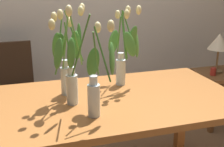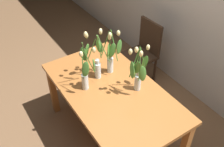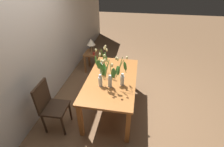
{
  "view_description": "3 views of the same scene",
  "coord_description": "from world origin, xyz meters",
  "px_view_note": "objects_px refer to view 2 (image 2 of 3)",
  "views": [
    {
      "loc": [
        -0.51,
        -1.64,
        1.45
      ],
      "look_at": [
        -0.01,
        -0.03,
        0.91
      ],
      "focal_mm": 47.19,
      "sensor_mm": 36.0,
      "label": 1
    },
    {
      "loc": [
        1.64,
        -1.07,
        2.56
      ],
      "look_at": [
        -0.08,
        0.06,
        0.87
      ],
      "focal_mm": 41.69,
      "sensor_mm": 36.0,
      "label": 2
    },
    {
      "loc": [
        -2.39,
        -0.43,
        2.42
      ],
      "look_at": [
        -0.1,
        -0.02,
        0.91
      ],
      "focal_mm": 25.52,
      "sensor_mm": 36.0,
      "label": 3
    }
  ],
  "objects_px": {
    "tulip_vase_3": "(138,73)",
    "dining_chair": "(144,50)",
    "tulip_vase_0": "(110,56)",
    "tulip_vase_2": "(86,72)",
    "tulip_vase_1": "(98,60)",
    "dining_table": "(112,96)"
  },
  "relations": [
    {
      "from": "tulip_vase_3",
      "to": "dining_table",
      "type": "bearing_deg",
      "value": -125.26
    },
    {
      "from": "tulip_vase_1",
      "to": "tulip_vase_3",
      "type": "xyz_separation_m",
      "value": [
        0.41,
        0.21,
        0.01
      ]
    },
    {
      "from": "dining_table",
      "to": "dining_chair",
      "type": "xyz_separation_m",
      "value": [
        -0.64,
        0.94,
        -0.12
      ]
    },
    {
      "from": "tulip_vase_1",
      "to": "tulip_vase_3",
      "type": "relative_size",
      "value": 1.02
    },
    {
      "from": "tulip_vase_1",
      "to": "dining_chair",
      "type": "relative_size",
      "value": 0.61
    },
    {
      "from": "tulip_vase_3",
      "to": "tulip_vase_2",
      "type": "bearing_deg",
      "value": -127.97
    },
    {
      "from": "tulip_vase_3",
      "to": "dining_chair",
      "type": "bearing_deg",
      "value": 136.92
    },
    {
      "from": "tulip_vase_2",
      "to": "dining_chair",
      "type": "xyz_separation_m",
      "value": [
        -0.47,
        1.14,
        -0.42
      ]
    },
    {
      "from": "tulip_vase_0",
      "to": "tulip_vase_3",
      "type": "xyz_separation_m",
      "value": [
        0.39,
        0.07,
        0.01
      ]
    },
    {
      "from": "tulip_vase_3",
      "to": "dining_chair",
      "type": "xyz_separation_m",
      "value": [
        -0.79,
        0.74,
        -0.44
      ]
    },
    {
      "from": "dining_chair",
      "to": "tulip_vase_0",
      "type": "bearing_deg",
      "value": -64.04
    },
    {
      "from": "dining_table",
      "to": "dining_chair",
      "type": "distance_m",
      "value": 1.15
    },
    {
      "from": "tulip_vase_3",
      "to": "dining_chair",
      "type": "distance_m",
      "value": 1.16
    },
    {
      "from": "tulip_vase_3",
      "to": "dining_chair",
      "type": "relative_size",
      "value": 0.59
    },
    {
      "from": "tulip_vase_0",
      "to": "tulip_vase_2",
      "type": "height_order",
      "value": "tulip_vase_2"
    },
    {
      "from": "dining_table",
      "to": "tulip_vase_2",
      "type": "relative_size",
      "value": 2.72
    },
    {
      "from": "tulip_vase_0",
      "to": "tulip_vase_1",
      "type": "height_order",
      "value": "tulip_vase_0"
    },
    {
      "from": "tulip_vase_0",
      "to": "tulip_vase_1",
      "type": "xyz_separation_m",
      "value": [
        -0.02,
        -0.14,
        -0.0
      ]
    },
    {
      "from": "tulip_vase_0",
      "to": "tulip_vase_2",
      "type": "relative_size",
      "value": 0.97
    },
    {
      "from": "tulip_vase_1",
      "to": "tulip_vase_2",
      "type": "xyz_separation_m",
      "value": [
        0.1,
        -0.19,
        -0.01
      ]
    },
    {
      "from": "dining_table",
      "to": "tulip_vase_3",
      "type": "height_order",
      "value": "tulip_vase_3"
    },
    {
      "from": "tulip_vase_1",
      "to": "tulip_vase_3",
      "type": "height_order",
      "value": "tulip_vase_1"
    }
  ]
}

